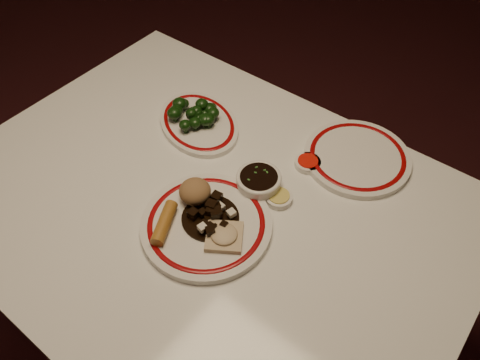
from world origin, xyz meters
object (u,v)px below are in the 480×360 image
object	(u,v)px
rice_mound	(195,191)
broccoli_plate	(199,123)
broccoli_pile	(195,113)
stirfry_heap	(211,216)
soy_bowl	(259,182)
dining_table	(207,223)
fried_wonton	(224,236)
spring_roll	(164,223)
main_plate	(206,224)

from	to	relation	value
rice_mound	broccoli_plate	bearing A→B (deg)	129.85
broccoli_pile	stirfry_heap	bearing A→B (deg)	-42.81
broccoli_pile	soy_bowl	xyz separation A→B (m)	(0.26, -0.08, -0.02)
dining_table	broccoli_plate	distance (m)	0.27
dining_table	soy_bowl	size ratio (longest dim) A/B	11.61
dining_table	rice_mound	size ratio (longest dim) A/B	16.65
fried_wonton	spring_roll	bearing A→B (deg)	-155.24
broccoli_pile	soy_bowl	world-z (taller)	broccoli_pile
broccoli_pile	soy_bowl	size ratio (longest dim) A/B	1.32
dining_table	soy_bowl	xyz separation A→B (m)	(0.08, 0.10, 0.11)
dining_table	main_plate	size ratio (longest dim) A/B	3.31
stirfry_heap	broccoli_pile	xyz separation A→B (m)	(-0.24, 0.23, 0.01)
broccoli_plate	broccoli_pile	bearing A→B (deg)	179.10
main_plate	broccoli_plate	world-z (taller)	main_plate
main_plate	soy_bowl	distance (m)	0.16
stirfry_heap	main_plate	bearing A→B (deg)	-100.46
main_plate	stirfry_heap	xyz separation A→B (m)	(0.00, 0.01, 0.02)
stirfry_heap	spring_roll	bearing A→B (deg)	-130.18
rice_mound	spring_roll	xyz separation A→B (m)	(-0.00, -0.10, -0.01)
main_plate	stirfry_heap	size ratio (longest dim) A/B	2.85
stirfry_heap	broccoli_plate	xyz separation A→B (m)	(-0.23, 0.23, -0.02)
spring_roll	fried_wonton	bearing A→B (deg)	-0.95
rice_mound	stirfry_heap	distance (m)	0.07
broccoli_pile	soy_bowl	bearing A→B (deg)	-16.65
main_plate	stirfry_heap	world-z (taller)	stirfry_heap
dining_table	broccoli_plate	xyz separation A→B (m)	(-0.18, 0.18, 0.10)
spring_roll	fried_wonton	distance (m)	0.13
rice_mound	broccoli_plate	distance (m)	0.27
spring_roll	stirfry_heap	size ratio (longest dim) A/B	0.83
main_plate	broccoli_pile	xyz separation A→B (m)	(-0.24, 0.24, 0.03)
broccoli_pile	broccoli_plate	bearing A→B (deg)	-0.90
broccoli_plate	soy_bowl	size ratio (longest dim) A/B	3.09
spring_roll	stirfry_heap	bearing A→B (deg)	24.11
main_plate	spring_roll	distance (m)	0.09
dining_table	spring_roll	xyz separation A→B (m)	(-0.01, -0.12, 0.12)
stirfry_heap	soy_bowl	distance (m)	0.15
dining_table	broccoli_pile	distance (m)	0.29
rice_mound	fried_wonton	size ratio (longest dim) A/B	0.68
fried_wonton	stirfry_heap	bearing A→B (deg)	158.09
dining_table	fried_wonton	world-z (taller)	fried_wonton
broccoli_plate	broccoli_pile	size ratio (longest dim) A/B	2.33
rice_mound	broccoli_plate	xyz separation A→B (m)	(-0.17, 0.20, -0.03)
main_plate	broccoli_pile	distance (m)	0.34
spring_roll	soy_bowl	world-z (taller)	spring_roll
spring_roll	broccoli_plate	distance (m)	0.35
rice_mound	spring_roll	bearing A→B (deg)	-90.48
main_plate	rice_mound	distance (m)	0.08
main_plate	dining_table	bearing A→B (deg)	134.30
broccoli_plate	fried_wonton	bearing A→B (deg)	-40.58
dining_table	stirfry_heap	world-z (taller)	stirfry_heap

